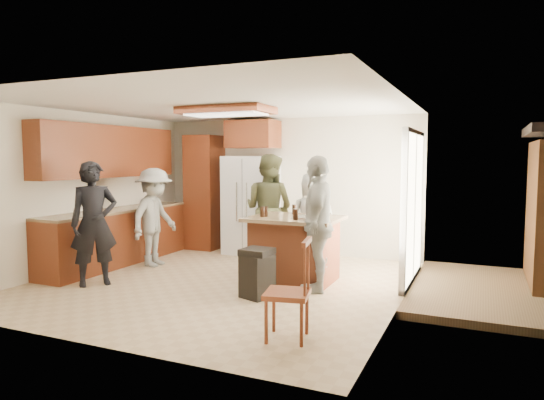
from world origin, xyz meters
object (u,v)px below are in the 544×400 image
at_px(person_behind_left, 269,209).
at_px(person_counter, 154,217).
at_px(refrigerator, 251,205).
at_px(trash_bin, 257,273).
at_px(kitchen_island, 295,248).
at_px(person_behind_right, 313,220).
at_px(spindle_chair, 289,294).
at_px(person_side_right, 318,224).
at_px(person_front_left, 94,223).

height_order(person_behind_left, person_counter, person_behind_left).
relative_size(refrigerator, trash_bin, 2.86).
bearing_deg(kitchen_island, person_behind_right, 92.07).
bearing_deg(kitchen_island, spindle_chair, -70.38).
bearing_deg(refrigerator, person_side_right, -45.14).
bearing_deg(person_side_right, person_counter, -108.75).
xyz_separation_m(person_side_right, kitchen_island, (-0.46, 0.35, -0.43)).
distance_m(person_behind_left, person_side_right, 1.83).
xyz_separation_m(person_behind_left, person_behind_right, (0.80, -0.06, -0.14)).
bearing_deg(person_behind_right, refrigerator, -54.12).
bearing_deg(spindle_chair, person_behind_left, 117.29).
bearing_deg(refrigerator, person_behind_left, -44.98).
relative_size(person_side_right, trash_bin, 2.86).
relative_size(person_behind_left, trash_bin, 2.91).
relative_size(kitchen_island, spindle_chair, 1.29).
xyz_separation_m(refrigerator, spindle_chair, (2.23, -3.72, -0.45)).
distance_m(person_front_left, kitchen_island, 2.83).
bearing_deg(person_side_right, kitchen_island, -139.18).
height_order(refrigerator, spindle_chair, refrigerator).
bearing_deg(kitchen_island, person_counter, 179.84).
relative_size(person_front_left, kitchen_island, 1.35).
height_order(person_front_left, refrigerator, refrigerator).
height_order(person_front_left, person_counter, person_front_left).
bearing_deg(spindle_chair, person_front_left, 165.92).
height_order(person_behind_right, person_side_right, person_side_right).
bearing_deg(kitchen_island, trash_bin, -97.94).
height_order(person_front_left, person_behind_left, person_behind_left).
bearing_deg(person_behind_left, person_behind_right, -176.78).
relative_size(person_front_left, person_counter, 1.08).
distance_m(person_side_right, spindle_chair, 1.86).
xyz_separation_m(kitchen_island, trash_bin, (-0.14, -0.97, -0.16)).
xyz_separation_m(kitchen_island, spindle_chair, (0.76, -2.13, -0.02)).
bearing_deg(person_behind_right, kitchen_island, 64.13).
relative_size(person_behind_right, kitchen_island, 1.21).
bearing_deg(person_behind_right, person_front_left, 14.18).
relative_size(person_counter, kitchen_island, 1.25).
bearing_deg(trash_bin, refrigerator, 117.53).
xyz_separation_m(person_counter, trash_bin, (2.32, -0.98, -0.48)).
relative_size(refrigerator, kitchen_island, 1.41).
bearing_deg(spindle_chair, person_side_right, 99.53).
bearing_deg(person_front_left, trash_bin, -43.39).
height_order(person_side_right, spindle_chair, person_side_right).
relative_size(person_side_right, kitchen_island, 1.41).
bearing_deg(kitchen_island, refrigerator, 132.80).
xyz_separation_m(person_front_left, trash_bin, (2.33, 0.35, -0.55)).
relative_size(refrigerator, spindle_chair, 1.81).
bearing_deg(person_front_left, spindle_chair, -65.96).
distance_m(person_front_left, person_behind_right, 3.29).
xyz_separation_m(person_behind_right, spindle_chair, (0.79, -3.01, -0.32)).
distance_m(person_counter, kitchen_island, 2.48).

